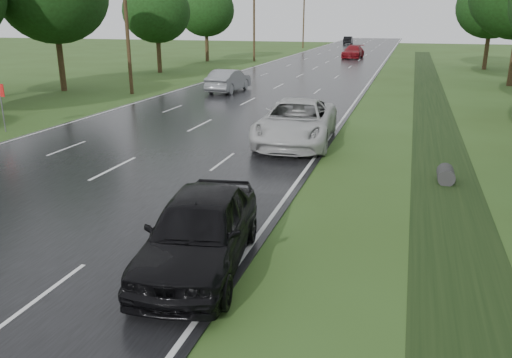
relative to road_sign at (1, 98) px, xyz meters
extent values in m
cube|color=black|center=(8.50, 33.00, -1.62)|extent=(14.00, 180.00, 0.04)
cube|color=silver|center=(15.25, 33.00, -1.60)|extent=(0.12, 180.00, 0.01)
cube|color=silver|center=(1.75, 33.00, -1.60)|extent=(0.12, 180.00, 0.01)
cube|color=silver|center=(8.50, 33.00, -1.60)|extent=(0.12, 180.00, 0.01)
cube|color=black|center=(20.00, 8.00, -1.64)|extent=(2.20, 120.00, 0.01)
cylinder|color=#2D2D2D|center=(20.00, -2.00, -1.39)|extent=(0.56, 1.00, 0.56)
cylinder|color=slate|center=(0.00, 0.00, -0.54)|extent=(0.06, 0.06, 2.20)
cylinder|color=#342815|center=(-0.70, 13.00, 3.36)|extent=(0.26, 0.26, 10.00)
cylinder|color=#342815|center=(-0.70, 43.00, 3.36)|extent=(0.26, 0.26, 10.00)
cylinder|color=#342815|center=(-0.70, 73.00, 3.36)|extent=(0.26, 0.26, 10.00)
cylinder|color=#342815|center=(26.00, 40.00, 0.20)|extent=(0.44, 0.44, 3.68)
ellipsoid|color=black|center=(26.00, 40.00, 4.74)|extent=(7.20, 7.20, 6.48)
cylinder|color=#342815|center=(-6.50, 13.00, 0.36)|extent=(0.44, 0.44, 4.00)
cylinder|color=#342815|center=(-5.70, 27.00, 0.04)|extent=(0.44, 0.44, 3.36)
ellipsoid|color=black|center=(-5.70, 27.00, 4.19)|extent=(6.60, 6.60, 5.94)
cylinder|color=#342815|center=(-6.30, 41.00, 0.12)|extent=(0.44, 0.44, 3.52)
ellipsoid|color=black|center=(-6.30, 41.00, 4.50)|extent=(7.00, 7.00, 6.30)
imported|color=#BABABA|center=(14.00, 1.80, -0.68)|extent=(3.49, 6.82, 1.84)
imported|color=black|center=(14.50, -10.00, -0.75)|extent=(2.71, 5.26, 1.71)
imported|color=gray|center=(5.73, 15.93, -0.78)|extent=(1.98, 5.04, 1.63)
imported|color=maroon|center=(10.80, 51.31, -0.76)|extent=(2.74, 5.95, 1.68)
imported|color=black|center=(5.53, 88.61, -0.82)|extent=(1.83, 4.83, 1.57)
camera|label=1|loc=(18.57, -19.13, 3.63)|focal=35.00mm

